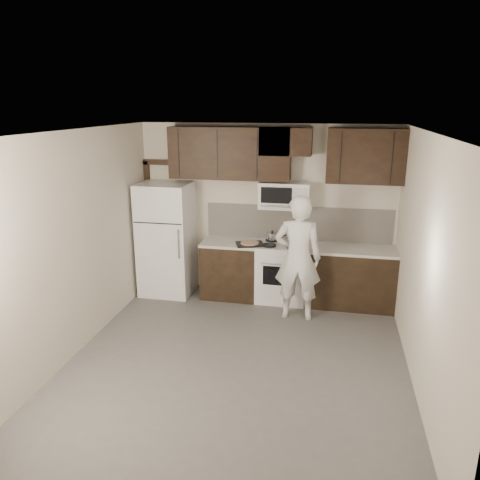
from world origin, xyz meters
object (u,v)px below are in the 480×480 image
(person, at_px, (298,258))
(refrigerator, at_px, (167,239))
(microwave, at_px, (284,195))
(stove, at_px, (282,272))

(person, bearing_deg, refrigerator, -16.09)
(microwave, xyz_separation_m, person, (0.29, -0.71, -0.75))
(refrigerator, bearing_deg, stove, 1.51)
(stove, xyz_separation_m, refrigerator, (-1.85, -0.05, 0.44))
(microwave, height_order, refrigerator, microwave)
(microwave, bearing_deg, stove, -89.90)
(stove, distance_m, person, 0.79)
(microwave, relative_size, refrigerator, 0.42)
(refrigerator, bearing_deg, microwave, 5.15)
(refrigerator, distance_m, person, 2.20)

